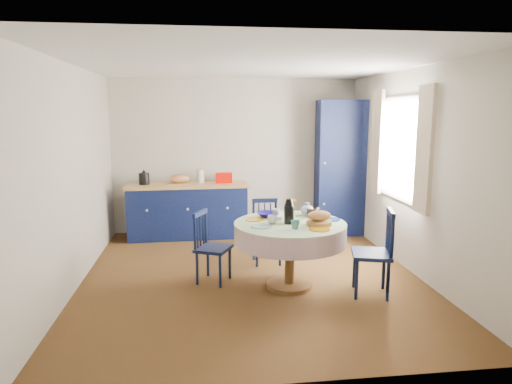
# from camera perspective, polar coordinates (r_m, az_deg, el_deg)

# --- Properties ---
(floor) EXTENTS (4.50, 4.50, 0.00)m
(floor) POSITION_cam_1_polar(r_m,az_deg,el_deg) (5.64, -0.61, -10.45)
(floor) COLOR black
(floor) RESTS_ON ground
(ceiling) EXTENTS (4.50, 4.50, 0.00)m
(ceiling) POSITION_cam_1_polar(r_m,az_deg,el_deg) (5.31, -0.66, 15.71)
(ceiling) COLOR white
(ceiling) RESTS_ON wall_back
(wall_back) EXTENTS (4.00, 0.02, 2.50)m
(wall_back) POSITION_cam_1_polar(r_m,az_deg,el_deg) (7.56, -2.56, 4.52)
(wall_back) COLOR beige
(wall_back) RESTS_ON floor
(wall_left) EXTENTS (0.02, 4.50, 2.50)m
(wall_left) POSITION_cam_1_polar(r_m,az_deg,el_deg) (5.49, -21.89, 1.72)
(wall_left) COLOR beige
(wall_left) RESTS_ON floor
(wall_right) EXTENTS (0.02, 4.50, 2.50)m
(wall_right) POSITION_cam_1_polar(r_m,az_deg,el_deg) (5.90, 19.06, 2.43)
(wall_right) COLOR beige
(wall_right) RESTS_ON floor
(window) EXTENTS (0.10, 1.74, 1.45)m
(window) POSITION_cam_1_polar(r_m,az_deg,el_deg) (6.12, 17.59, 5.35)
(window) COLOR white
(window) RESTS_ON wall_right
(kitchen_counter) EXTENTS (1.92, 0.64, 1.09)m
(kitchen_counter) POSITION_cam_1_polar(r_m,az_deg,el_deg) (7.32, -8.52, -2.17)
(kitchen_counter) COLOR black
(kitchen_counter) RESTS_ON floor
(pantry_cabinet) EXTENTS (0.80, 0.61, 2.15)m
(pantry_cabinet) POSITION_cam_1_polar(r_m,az_deg,el_deg) (7.50, 10.46, 2.99)
(pantry_cabinet) COLOR black
(pantry_cabinet) RESTS_ON floor
(dining_table) EXTENTS (1.25, 1.25, 1.04)m
(dining_table) POSITION_cam_1_polar(r_m,az_deg,el_deg) (5.12, 4.36, -5.15)
(dining_table) COLOR #513417
(dining_table) RESTS_ON floor
(chair_left) EXTENTS (0.48, 0.49, 0.84)m
(chair_left) POSITION_cam_1_polar(r_m,az_deg,el_deg) (5.37, -5.70, -6.78)
(chair_left) COLOR black
(chair_left) RESTS_ON floor
(chair_far) EXTENTS (0.38, 0.36, 0.83)m
(chair_far) POSITION_cam_1_polar(r_m,az_deg,el_deg) (6.03, 1.28, -4.89)
(chair_far) COLOR black
(chair_far) RESTS_ON floor
(chair_right) EXTENTS (0.50, 0.52, 0.95)m
(chair_right) POSITION_cam_1_polar(r_m,az_deg,el_deg) (5.12, 14.71, -7.26)
(chair_right) COLOR black
(chair_right) RESTS_ON floor
(mug_a) EXTENTS (0.11, 0.11, 0.09)m
(mug_a) POSITION_cam_1_polar(r_m,az_deg,el_deg) (5.04, 2.08, -3.44)
(mug_a) COLOR silver
(mug_a) RESTS_ON dining_table
(mug_b) EXTENTS (0.10, 0.10, 0.09)m
(mug_b) POSITION_cam_1_polar(r_m,az_deg,el_deg) (4.81, 4.92, -4.10)
(mug_b) COLOR #347567
(mug_b) RESTS_ON dining_table
(mug_c) EXTENTS (0.13, 0.13, 0.10)m
(mug_c) POSITION_cam_1_polar(r_m,az_deg,el_deg) (5.39, 7.03, -2.55)
(mug_c) COLOR black
(mug_c) RESTS_ON dining_table
(mug_d) EXTENTS (0.10, 0.10, 0.09)m
(mug_d) POSITION_cam_1_polar(r_m,az_deg,el_deg) (5.36, 2.51, -2.62)
(mug_d) COLOR silver
(mug_d) RESTS_ON dining_table
(cobalt_bowl) EXTENTS (0.24, 0.24, 0.06)m
(cobalt_bowl) POSITION_cam_1_polar(r_m,az_deg,el_deg) (5.33, 1.44, -2.85)
(cobalt_bowl) COLOR navy
(cobalt_bowl) RESTS_ON dining_table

